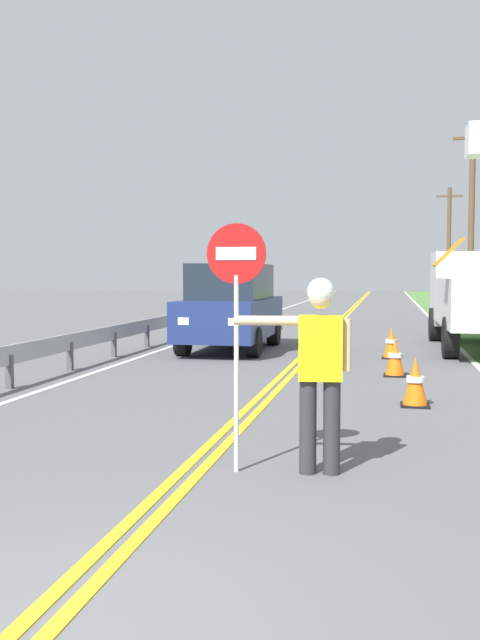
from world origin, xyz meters
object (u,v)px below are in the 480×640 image
object	(u,v)px
utility_pole_far	(449,242)
traffic_cone_mid	(395,358)
utility_pole_mid	(471,216)
traffic_cone_tail	(391,343)
traffic_cone_lead	(415,383)
flagger_worker	(319,362)
oncoming_suv_nearest	(231,307)
stop_sign_paddle	(236,290)

from	to	relation	value
utility_pole_far	traffic_cone_mid	size ratio (longest dim) A/B	11.21
utility_pole_mid	traffic_cone_tail	bearing A→B (deg)	-100.87
utility_pole_mid	traffic_cone_mid	distance (m)	22.99
utility_pole_mid	traffic_cone_lead	distance (m)	25.88
utility_pole_mid	traffic_cone_lead	bearing A→B (deg)	-97.75
flagger_worker	oncoming_suv_nearest	bearing A→B (deg)	106.42
flagger_worker	traffic_cone_tail	world-z (taller)	flagger_worker
flagger_worker	utility_pole_mid	xyz separation A→B (m)	(4.46, 29.01, 3.54)
utility_pole_mid	utility_pole_far	distance (m)	16.78
stop_sign_paddle	traffic_cone_mid	world-z (taller)	stop_sign_paddle
traffic_cone_tail	oncoming_suv_nearest	bearing A→B (deg)	165.11
utility_pole_far	traffic_cone_mid	world-z (taller)	utility_pole_far
utility_pole_far	traffic_cone_tail	bearing A→B (deg)	-96.41
flagger_worker	traffic_cone_mid	xyz separation A→B (m)	(0.77, 6.72, -0.71)
utility_pole_far	traffic_cone_lead	bearing A→B (deg)	-95.13
flagger_worker	utility_pole_mid	distance (m)	29.56
oncoming_suv_nearest	utility_pole_mid	world-z (taller)	utility_pole_mid
traffic_cone_lead	traffic_cone_tail	distance (m)	5.81
flagger_worker	traffic_cone_mid	distance (m)	6.80
oncoming_suv_nearest	traffic_cone_tail	size ratio (longest dim) A/B	6.59
flagger_worker	traffic_cone_lead	size ratio (longest dim) A/B	2.61
flagger_worker	traffic_cone_tail	distance (m)	9.57
flagger_worker	traffic_cone_mid	bearing A→B (deg)	83.50
utility_pole_mid	traffic_cone_tail	distance (m)	20.30
oncoming_suv_nearest	utility_pole_mid	xyz separation A→B (m)	(7.56, 18.48, 3.53)
flagger_worker	stop_sign_paddle	distance (m)	1.02
stop_sign_paddle	utility_pole_far	bearing A→B (deg)	83.09
oncoming_suv_nearest	utility_pole_far	world-z (taller)	utility_pole_far
flagger_worker	utility_pole_far	distance (m)	46.12
stop_sign_paddle	oncoming_suv_nearest	size ratio (longest dim) A/B	0.51
flagger_worker	traffic_cone_tail	size ratio (longest dim) A/B	2.61
traffic_cone_mid	stop_sign_paddle	bearing A→B (deg)	-102.68
oncoming_suv_nearest	traffic_cone_tail	xyz separation A→B (m)	(3.82, -1.02, -0.72)
oncoming_suv_nearest	traffic_cone_tail	distance (m)	4.02
oncoming_suv_nearest	traffic_cone_mid	size ratio (longest dim) A/B	6.59
stop_sign_paddle	traffic_cone_tail	size ratio (longest dim) A/B	3.33
stop_sign_paddle	traffic_cone_mid	bearing A→B (deg)	77.32
stop_sign_paddle	traffic_cone_tail	xyz separation A→B (m)	(1.48, 9.59, -1.37)
stop_sign_paddle	traffic_cone_lead	distance (m)	4.41
utility_pole_far	traffic_cone_tail	xyz separation A→B (m)	(-4.07, -36.26, -3.77)
utility_pole_mid	utility_pole_far	bearing A→B (deg)	88.87
utility_pole_far	traffic_cone_lead	xyz separation A→B (m)	(-3.77, -42.06, -3.77)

